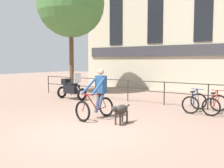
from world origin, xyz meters
name	(u,v)px	position (x,y,z in m)	size (l,w,h in m)	color
ground_plane	(87,131)	(0.00, 0.00, 0.00)	(60.00, 60.00, 0.00)	#8E7060
canal_railing	(164,89)	(0.00, 5.20, 0.71)	(15.05, 0.05, 1.05)	#2D2B28
cyclist_with_bike	(98,96)	(-0.78, 1.46, 0.76)	(0.80, 1.24, 1.70)	black
dog	(121,110)	(0.33, 1.20, 0.44)	(0.27, 0.99, 0.62)	#332D28
parked_motorcycle	(71,88)	(-4.58, 4.15, 0.56)	(1.65, 0.74, 1.35)	black
parked_bicycle_near_lamp	(195,102)	(1.55, 4.54, 0.36)	(0.68, 1.12, 0.86)	black
parked_bicycle_mid_left	(215,104)	(2.30, 4.54, 0.36)	(0.66, 1.11, 0.86)	black
tree_canalside_left	(71,4)	(-6.40, 6.08, 5.32)	(3.99, 3.99, 7.33)	brown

